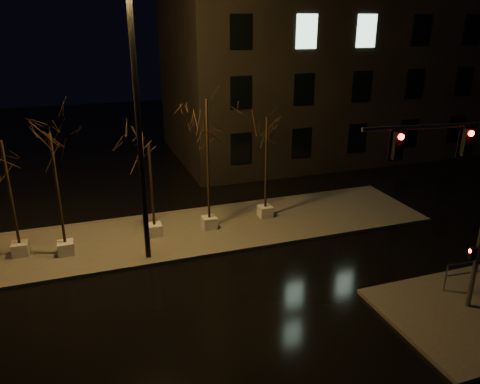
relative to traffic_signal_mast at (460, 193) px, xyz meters
name	(u,v)px	position (x,y,z in m)	size (l,w,h in m)	color
ground	(246,298)	(-6.00, 3.00, -4.39)	(90.00, 90.00, 0.00)	black
median	(203,230)	(-6.00, 9.00, -4.31)	(22.00, 5.00, 0.15)	#4D4A44
building	(342,48)	(8.00, 21.00, 3.11)	(25.00, 12.00, 15.00)	black
tree_0	(6,167)	(-13.90, 8.99, -0.40)	(1.80, 1.80, 5.07)	beige
tree_1	(54,162)	(-12.09, 8.45, -0.21)	(1.80, 1.80, 5.31)	beige
tree_2	(150,165)	(-8.27, 9.02, -0.88)	(1.80, 1.80, 4.43)	beige
tree_3	(207,130)	(-5.68, 9.00, 0.49)	(1.80, 1.80, 6.23)	beige
tree_4	(267,140)	(-2.67, 9.39, -0.31)	(1.80, 1.80, 5.18)	beige
traffic_signal_mast	(460,193)	(0.00, 0.00, 0.00)	(5.24, 0.89, 6.45)	#595D61
streetlight_main	(137,108)	(-8.86, 7.07, 1.98)	(2.63, 1.19, 10.78)	black
guard_rail_a	(476,270)	(2.15, 0.78, -3.54)	(2.49, 0.28, 1.08)	#595D61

